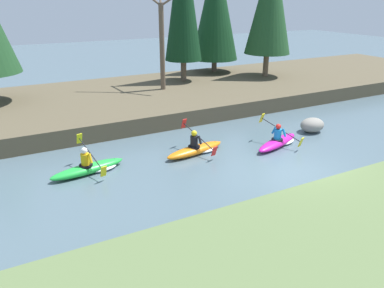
% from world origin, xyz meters
% --- Properties ---
extents(ground_plane, '(90.00, 90.00, 0.00)m').
position_xyz_m(ground_plane, '(0.00, 0.00, 0.00)').
color(ground_plane, '#4C606B').
extents(riverbank_far, '(44.00, 9.53, 0.80)m').
position_xyz_m(riverbank_far, '(0.00, 10.89, 0.40)').
color(riverbank_far, brown).
rests_on(riverbank_far, ground).
extents(conifer_tree_mid_left, '(3.23, 3.23, 8.16)m').
position_xyz_m(conifer_tree_mid_left, '(5.33, 14.16, 5.33)').
color(conifer_tree_mid_left, brown).
rests_on(conifer_tree_mid_left, riverbank_far).
extents(conifer_tree_centre, '(3.01, 3.01, 8.17)m').
position_xyz_m(conifer_tree_centre, '(7.62, 11.20, 5.64)').
color(conifer_tree_centre, brown).
rests_on(conifer_tree_centre, riverbank_far).
extents(bare_tree_mid_downstream, '(3.50, 3.45, 6.34)m').
position_xyz_m(bare_tree_mid_downstream, '(-0.05, 10.95, 3.79)').
color(bare_tree_mid_downstream, brown).
rests_on(bare_tree_mid_downstream, riverbank_far).
extents(kayaker_lead, '(2.74, 2.01, 1.20)m').
position_xyz_m(kayaker_lead, '(1.48, 2.29, 0.20)').
color(kayaker_lead, '#C61999').
rests_on(kayaker_lead, ground).
extents(kayaker_middle, '(2.79, 2.06, 1.20)m').
position_xyz_m(kayaker_middle, '(-1.97, 3.15, 0.20)').
color(kayaker_middle, orange).
rests_on(kayaker_middle, ground).
extents(kayaker_trailing, '(2.79, 2.06, 1.20)m').
position_xyz_m(kayaker_trailing, '(-6.19, 3.37, 0.20)').
color(kayaker_trailing, green).
rests_on(kayaker_trailing, ground).
extents(boulder_midstream, '(1.17, 0.92, 0.66)m').
position_xyz_m(boulder_midstream, '(3.96, 2.93, 0.33)').
color(boulder_midstream, gray).
rests_on(boulder_midstream, ground).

